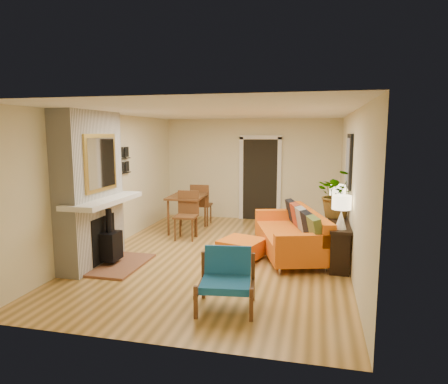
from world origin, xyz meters
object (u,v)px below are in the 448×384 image
(blue_chair, at_px, (227,276))
(houseplant, at_px, (338,194))
(dining_table, at_px, (191,203))
(lamp_near, at_px, (341,208))
(sofa, at_px, (294,234))
(lamp_far, at_px, (337,195))
(ottoman, at_px, (242,248))
(console_table, at_px, (338,228))

(blue_chair, distance_m, houseplant, 3.02)
(dining_table, relative_size, lamp_near, 3.51)
(sofa, distance_m, dining_table, 2.74)
(lamp_far, bearing_deg, sofa, -146.10)
(ottoman, bearing_deg, console_table, 11.84)
(houseplant, bearing_deg, dining_table, 159.08)
(lamp_far, xyz_separation_m, houseplant, (-0.01, -0.47, 0.10))
(lamp_far, bearing_deg, houseplant, -91.22)
(dining_table, bearing_deg, ottoman, -49.08)
(console_table, distance_m, houseplant, 0.62)
(dining_table, relative_size, console_table, 1.03)
(console_table, distance_m, lamp_near, 0.85)
(lamp_near, xyz_separation_m, houseplant, (-0.01, 0.90, 0.10))
(lamp_near, bearing_deg, console_table, 90.00)
(dining_table, distance_m, lamp_near, 3.84)
(ottoman, bearing_deg, houseplant, 18.16)
(lamp_near, bearing_deg, ottoman, 167.93)
(sofa, bearing_deg, lamp_near, -47.90)
(dining_table, height_order, lamp_near, lamp_near)
(sofa, relative_size, houseplant, 2.79)
(dining_table, relative_size, houseplant, 2.16)
(sofa, bearing_deg, ottoman, -151.02)
(ottoman, distance_m, lamp_far, 2.12)
(console_table, height_order, lamp_far, lamp_far)
(dining_table, bearing_deg, lamp_far, -13.15)
(blue_chair, xyz_separation_m, lamp_near, (1.49, 1.62, 0.66))
(lamp_near, xyz_separation_m, lamp_far, (0.00, 1.37, 0.00))
(dining_table, xyz_separation_m, lamp_near, (3.18, -2.11, 0.40))
(blue_chair, relative_size, console_table, 0.43)
(dining_table, height_order, lamp_far, lamp_far)
(blue_chair, xyz_separation_m, dining_table, (-1.69, 3.73, 0.26))
(ottoman, relative_size, blue_chair, 1.10)
(sofa, relative_size, lamp_far, 4.52)
(lamp_near, bearing_deg, dining_table, 146.46)
(lamp_near, relative_size, lamp_far, 1.00)
(console_table, relative_size, lamp_far, 3.43)
(blue_chair, bearing_deg, houseplant, 59.54)
(dining_table, height_order, houseplant, houseplant)
(sofa, bearing_deg, console_table, -10.80)
(sofa, relative_size, console_table, 1.32)
(ottoman, relative_size, dining_table, 0.46)
(ottoman, relative_size, lamp_far, 1.63)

